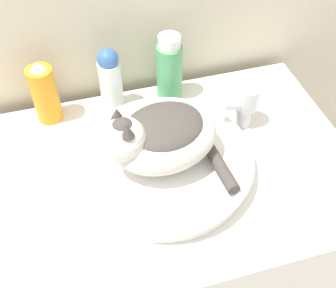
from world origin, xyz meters
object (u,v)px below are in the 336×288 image
(spray_bottle_trigger, at_px, (45,93))
(mouthwash_bottle, at_px, (169,69))
(lotion_bottle_white, at_px, (110,79))
(cat, at_px, (161,136))
(faucet, at_px, (244,103))

(spray_bottle_trigger, xyz_separation_m, mouthwash_bottle, (0.33, 0.00, 0.01))
(mouthwash_bottle, relative_size, lotion_bottle_white, 1.05)
(cat, distance_m, lotion_bottle_white, 0.27)
(faucet, distance_m, spray_bottle_trigger, 0.51)
(faucet, height_order, lotion_bottle_white, lotion_bottle_white)
(mouthwash_bottle, xyz_separation_m, lotion_bottle_white, (-0.16, -0.00, -0.00))
(faucet, relative_size, mouthwash_bottle, 0.64)
(mouthwash_bottle, bearing_deg, faucet, -47.77)
(cat, height_order, faucet, cat)
(faucet, relative_size, spray_bottle_trigger, 0.68)
(cat, relative_size, spray_bottle_trigger, 1.57)
(faucet, distance_m, mouthwash_bottle, 0.22)
(cat, bearing_deg, spray_bottle_trigger, -59.37)
(spray_bottle_trigger, bearing_deg, mouthwash_bottle, 0.00)
(cat, distance_m, mouthwash_bottle, 0.28)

